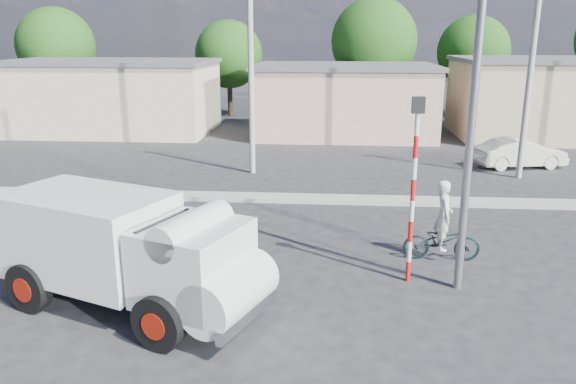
# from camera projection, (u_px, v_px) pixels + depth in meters

# --- Properties ---
(ground_plane) EXTENTS (120.00, 120.00, 0.00)m
(ground_plane) POSITION_uv_depth(u_px,v_px,m) (267.00, 305.00, 12.19)
(ground_plane) COLOR #252628
(ground_plane) RESTS_ON ground
(median) EXTENTS (40.00, 0.80, 0.16)m
(median) POSITION_uv_depth(u_px,v_px,m) (293.00, 198.00, 19.85)
(median) COLOR #99968E
(median) RESTS_ON ground
(truck) EXTENTS (6.22, 4.12, 2.42)m
(truck) POSITION_uv_depth(u_px,v_px,m) (130.00, 250.00, 11.65)
(truck) COLOR black
(truck) RESTS_ON ground
(bicycle) EXTENTS (1.97, 0.72, 1.03)m
(bicycle) POSITION_uv_depth(u_px,v_px,m) (442.00, 241.00, 14.52)
(bicycle) COLOR black
(bicycle) RESTS_ON ground
(cyclist) EXTENTS (0.45, 0.68, 1.83)m
(cyclist) POSITION_uv_depth(u_px,v_px,m) (443.00, 226.00, 14.41)
(cyclist) COLOR silver
(cyclist) RESTS_ON ground
(car_cream) EXTENTS (4.10, 2.16, 1.28)m
(car_cream) POSITION_uv_depth(u_px,v_px,m) (520.00, 153.00, 24.67)
(car_cream) COLOR beige
(car_cream) RESTS_ON ground
(traffic_pole) EXTENTS (0.28, 0.18, 4.36)m
(traffic_pole) POSITION_uv_depth(u_px,v_px,m) (414.00, 175.00, 12.69)
(traffic_pole) COLOR red
(traffic_pole) RESTS_ON ground
(streetlight) EXTENTS (2.34, 0.22, 9.00)m
(streetlight) POSITION_uv_depth(u_px,v_px,m) (468.00, 69.00, 11.69)
(streetlight) COLOR slate
(streetlight) RESTS_ON ground
(building_row) EXTENTS (37.80, 7.30, 4.44)m
(building_row) POSITION_uv_depth(u_px,v_px,m) (329.00, 98.00, 32.65)
(building_row) COLOR #BCB28E
(building_row) RESTS_ON ground
(tree_row) EXTENTS (43.62, 7.43, 8.42)m
(tree_row) POSITION_uv_depth(u_px,v_px,m) (370.00, 45.00, 37.86)
(tree_row) COLOR #38281E
(tree_row) RESTS_ON ground
(utility_poles) EXTENTS (35.40, 0.24, 8.00)m
(utility_poles) POSITION_uv_depth(u_px,v_px,m) (381.00, 76.00, 22.36)
(utility_poles) COLOR #99968E
(utility_poles) RESTS_ON ground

